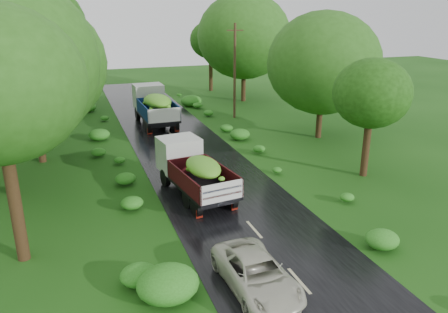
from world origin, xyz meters
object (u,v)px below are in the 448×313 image
truck_far (154,104)px  utility_pole (235,70)px  truck_near (193,168)px  car (256,274)px

truck_far → utility_pole: utility_pole is taller
truck_near → truck_far: (0.89, 14.98, 0.23)m
truck_far → utility_pole: size_ratio=0.89×
truck_far → utility_pole: bearing=-2.6°
utility_pole → car: bearing=-95.5°
car → utility_pole: bearing=68.6°
truck_near → car: truck_near is taller
car → utility_pole: 24.98m
truck_near → truck_far: bearing=78.7°
car → utility_pole: size_ratio=0.53×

